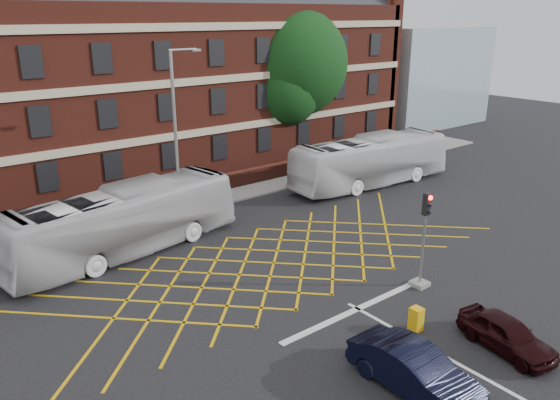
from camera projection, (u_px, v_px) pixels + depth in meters
ground at (301, 278)px, 24.64m from camera, size 120.00×120.00×0.00m
victorian_building at (101, 66)px, 38.47m from camera, size 51.00×12.17×20.40m
boundary_wall at (165, 195)px, 34.05m from camera, size 56.00×0.50×1.10m
far_pavement at (173, 207)px, 33.48m from camera, size 60.00×3.00×0.12m
glass_block at (413, 75)px, 58.63m from camera, size 14.00×10.00×10.00m
box_junction_hatching at (274, 263)px, 26.12m from camera, size 8.22×8.22×0.02m
stop_line at (358, 309)px, 22.06m from camera, size 8.00×0.30×0.02m
centre_line at (507, 391)px, 17.26m from camera, size 0.15×14.00×0.02m
bus_left at (123, 221)px, 26.69m from camera, size 12.41×4.56×3.38m
bus_right at (371, 161)px, 37.51m from camera, size 12.47×3.86×3.42m
car_navy at (415, 370)px, 17.08m from camera, size 1.60×4.53×1.49m
car_maroon at (507, 334)px, 19.23m from camera, size 2.02×3.82×1.24m
deciduous_tree at (293, 71)px, 43.94m from camera, size 8.79×8.79×11.93m
traffic_light_near at (423, 249)px, 23.37m from camera, size 0.70×0.70×4.27m
street_lamp at (179, 167)px, 29.79m from camera, size 2.25×1.00×9.61m
utility_cabinet at (416, 319)px, 20.45m from camera, size 0.42×0.44×0.94m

